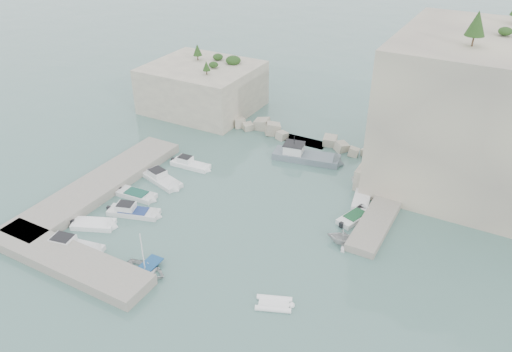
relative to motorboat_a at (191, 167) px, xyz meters
The scene contains 23 objects.
ground 13.71m from the motorboat_a, 37.97° to the right, with size 400.00×400.00×0.00m, color slate.
cliff_east 37.78m from the motorboat_a, 23.31° to the left, with size 26.00×22.00×17.00m, color beige.
cliff_terrace 25.69m from the motorboat_a, 21.89° to the left, with size 8.00×10.00×2.50m, color beige.
outcrop_west 19.27m from the motorboat_a, 119.03° to the left, with size 16.00×14.00×7.00m, color beige.
quay_west 11.30m from the motorboat_a, 123.28° to the right, with size 5.00×24.00×1.10m, color #9E9689.
quay_south 20.96m from the motorboat_a, 87.79° to the right, with size 18.00×4.00×1.10m, color #9E9689.
ledge_east 24.36m from the motorboat_a, ahead, with size 3.00×16.00×0.80m, color #9E9689.
breakwater 16.75m from the motorboat_a, 54.14° to the left, with size 28.00×3.00×1.40m, color beige.
motorboat_a is the anchor object (origin of this frame).
motorboat_b 4.73m from the motorboat_a, 101.07° to the right, with size 6.31×2.07×1.40m, color silver, non-canonical shape.
motorboat_c 8.79m from the motorboat_a, 98.93° to the right, with size 5.04×1.83×0.70m, color silver, non-canonical shape.
motorboat_d 11.60m from the motorboat_a, 86.45° to the right, with size 6.17×1.83×1.40m, color silver, non-canonical shape.
motorboat_e 15.38m from the motorboat_a, 95.61° to the right, with size 4.80×1.96×0.70m, color white, non-canonical shape.
motorboat_f 19.12m from the motorboat_a, 91.80° to the right, with size 6.93×2.06×1.40m, color silver, non-canonical shape.
rowboat 19.96m from the motorboat_a, 66.68° to the right, with size 3.08×4.32×0.89m, color silver.
inflatable_dinghy 25.89m from the motorboat_a, 38.85° to the right, with size 3.37×1.64×0.44m, color white, non-canonical shape.
tender_east_a 23.05m from the motorboat_a, 13.50° to the right, with size 2.93×3.39×1.79m, color silver.
tender_east_b 22.01m from the motorboat_a, ahead, with size 4.90×1.67×0.70m, color white, non-canonical shape.
tender_east_c 21.70m from the motorboat_a, ahead, with size 5.51×1.78×0.70m, color white, non-canonical shape.
tender_east_d 22.22m from the motorboat_a, 14.21° to the left, with size 1.66×4.40×1.70m, color silver.
work_boat 14.93m from the motorboat_a, 35.92° to the left, with size 9.40×2.78×2.20m, color slate, non-canonical shape.
rowboat_mast 20.12m from the motorboat_a, 66.68° to the right, with size 0.10×0.10×4.20m, color white.
vegetation 37.37m from the motorboat_a, 29.14° to the left, with size 53.48×13.88×13.40m.
Camera 1 is at (23.00, -35.67, 31.18)m, focal length 35.00 mm.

